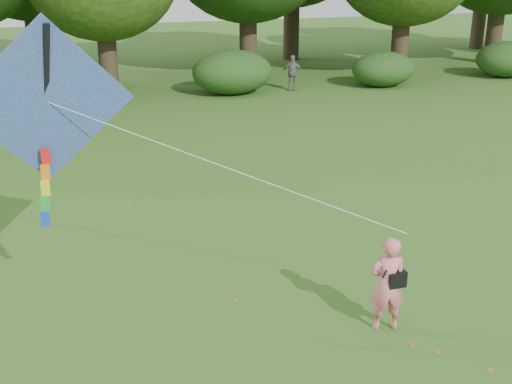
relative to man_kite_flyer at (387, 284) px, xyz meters
name	(u,v)px	position (x,y,z in m)	size (l,w,h in m)	color
ground	(353,305)	(-0.16, 0.81, -0.80)	(100.00, 100.00, 0.00)	#265114
man_kite_flyer	(387,284)	(0.00, 0.00, 0.00)	(0.58, 0.38, 1.60)	#E76C7A
bystander_right	(292,73)	(5.55, 18.60, -0.02)	(0.91, 0.38, 1.55)	slate
crossbody_bag	(395,278)	(0.12, -0.03, 0.11)	(0.43, 0.20, 0.67)	black
flying_kite	(47,104)	(-4.79, 2.14, 2.75)	(6.38, 2.63, 3.34)	#252EA2
shrub_band	(147,80)	(-0.88, 18.41, 0.06)	(39.15, 3.22, 1.88)	#264919
fallen_leaves	(305,293)	(-0.78, 1.44, -0.79)	(11.55, 9.59, 0.01)	olive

